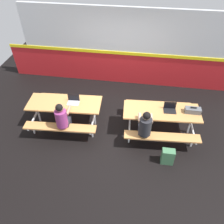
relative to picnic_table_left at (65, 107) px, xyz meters
The scene contains 10 objects.
ground_plane 1.45m from the picnic_table_left, ahead, with size 10.00×10.00×0.02m, color black.
accent_backdrop 2.83m from the picnic_table_left, 61.31° to the left, with size 8.00×0.14×2.60m.
picnic_table_left is the anchor object (origin of this frame).
picnic_table_right 2.64m from the picnic_table_left, ahead, with size 2.04×1.67×0.74m.
student_nearer 0.58m from the picnic_table_left, 77.34° to the right, with size 0.38×0.53×1.21m.
student_further 2.29m from the picnic_table_left, 13.26° to the right, with size 0.38×0.53×1.21m.
laptop_silver 0.33m from the picnic_table_left, 12.29° to the left, with size 0.33×0.24×0.22m.
laptop_dark 2.85m from the picnic_table_left, ahead, with size 0.33×0.24×0.22m.
toolbox_grey 3.43m from the picnic_table_left, ahead, with size 0.40×0.18×0.18m.
backpack_dark 3.03m from the picnic_table_left, 19.45° to the right, with size 0.30×0.22×0.44m.
Camera 1 is at (0.69, -4.70, 4.59)m, focal length 35.97 mm.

